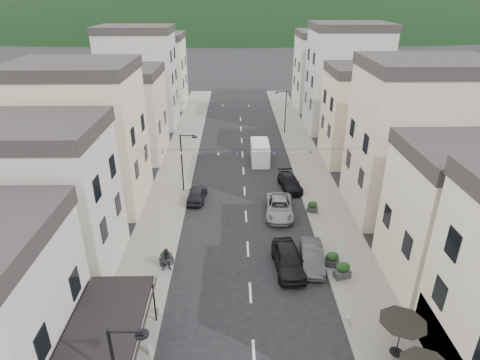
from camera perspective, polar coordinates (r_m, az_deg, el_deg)
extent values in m
cube|color=slate|center=(46.13, -8.90, 1.82)|extent=(4.00, 76.00, 0.12)
cube|color=slate|center=(46.46, 9.76, 1.92)|extent=(4.00, 76.00, 0.12)
ellipsoid|color=black|center=(310.45, -0.74, 21.93)|extent=(640.00, 360.00, 70.00)
cube|color=black|center=(22.13, -18.74, -19.08)|extent=(3.60, 7.50, 0.15)
cube|color=black|center=(22.02, -13.79, -20.40)|extent=(0.34, 7.50, 0.99)
cylinder|color=black|center=(25.26, -12.09, -16.50)|extent=(0.10, 0.10, 3.20)
cube|color=#BCB8AC|center=(30.47, -27.10, -3.40)|extent=(10.00, 7.00, 10.00)
cube|color=#262323|center=(28.52, -29.26, 6.37)|extent=(10.20, 7.14, 1.00)
cube|color=#C4B493|center=(38.49, -21.43, 5.02)|extent=(10.00, 8.00, 12.00)
cube|color=#262323|center=(36.95, -23.05, 14.49)|extent=(10.20, 8.16, 1.00)
cube|color=#C3B29E|center=(49.71, -16.78, 8.52)|extent=(10.00, 8.00, 9.50)
cube|color=#262323|center=(48.56, -17.56, 14.44)|extent=(10.20, 8.16, 1.00)
cube|color=#9D9D99|center=(60.61, -14.11, 13.43)|extent=(10.00, 7.00, 13.00)
cube|color=#262323|center=(59.65, -14.86, 20.00)|extent=(10.20, 7.14, 1.00)
cube|color=beige|center=(72.33, -12.00, 14.65)|extent=(10.00, 9.00, 11.00)
cube|color=#262323|center=(71.52, -12.46, 19.37)|extent=(10.20, 9.18, 1.00)
cube|color=beige|center=(30.14, 30.38, -5.57)|extent=(10.00, 7.00, 9.00)
cube|color=#C3B29E|center=(37.44, 23.73, 4.49)|extent=(10.00, 8.00, 12.50)
cube|color=#262323|center=(35.86, 25.64, 14.59)|extent=(10.20, 8.16, 1.00)
cube|color=#C4B493|center=(48.41, 18.04, 8.23)|extent=(10.00, 7.00, 10.00)
cube|color=#262323|center=(47.21, 18.95, 14.60)|extent=(10.20, 7.14, 1.00)
cube|color=#9D9D99|center=(59.15, 14.75, 13.33)|extent=(10.00, 8.00, 13.50)
cube|color=#262323|center=(58.18, 15.58, 20.31)|extent=(10.20, 8.16, 1.00)
cube|color=#BCB8AC|center=(70.77, 12.20, 14.62)|extent=(10.00, 9.00, 11.50)
cube|color=#262323|center=(69.94, 12.69, 19.64)|extent=(10.20, 9.18, 1.00)
cylinder|color=black|center=(24.56, 21.61, -20.56)|extent=(0.06, 0.06, 2.30)
cone|color=black|center=(23.82, 22.05, -18.68)|extent=(2.50, 2.50, 0.55)
cylinder|color=black|center=(25.11, 21.31, -21.81)|extent=(0.70, 0.70, 0.04)
cylinder|color=black|center=(17.68, -15.98, -20.05)|extent=(1.40, 0.10, 0.10)
cylinder|color=black|center=(17.64, -13.75, -20.55)|extent=(0.56, 0.56, 0.08)
cylinder|color=black|center=(39.33, -8.25, 2.28)|extent=(0.14, 0.14, 6.00)
cylinder|color=black|center=(38.22, -7.47, 6.30)|extent=(1.40, 0.10, 0.10)
cylinder|color=black|center=(38.20, -6.48, 6.10)|extent=(0.56, 0.56, 0.08)
cylinder|color=black|center=(56.47, 6.48, 9.52)|extent=(0.14, 0.14, 6.00)
cylinder|color=black|center=(55.67, 5.90, 12.40)|extent=(1.40, 0.10, 0.10)
cylinder|color=black|center=(55.63, 5.21, 12.26)|extent=(0.56, 0.56, 0.08)
cylinder|color=gray|center=(24.32, -12.69, -22.50)|extent=(0.26, 0.26, 0.60)
cylinder|color=gray|center=(26.38, -11.43, -17.71)|extent=(0.26, 0.26, 0.60)
cylinder|color=gray|center=(26.12, 15.07, -18.71)|extent=(0.26, 0.26, 0.60)
cylinder|color=black|center=(34.19, 0.88, 4.38)|extent=(19.00, 0.02, 0.02)
cone|color=beige|center=(35.09, -13.52, 3.90)|extent=(0.28, 0.28, 0.24)
cone|color=navy|center=(34.81, -10.96, 3.81)|extent=(0.28, 0.28, 0.24)
cone|color=beige|center=(34.60, -8.36, 3.73)|extent=(0.28, 0.28, 0.24)
cone|color=navy|center=(34.45, -5.74, 3.67)|extent=(0.28, 0.28, 0.24)
cone|color=beige|center=(34.37, -3.10, 3.63)|extent=(0.28, 0.28, 0.24)
cone|color=navy|center=(34.35, -0.45, 3.61)|extent=(0.28, 0.28, 0.24)
cone|color=beige|center=(34.39, 2.19, 3.62)|extent=(0.28, 0.28, 0.24)
cone|color=navy|center=(34.50, 4.82, 3.66)|extent=(0.28, 0.28, 0.24)
cone|color=beige|center=(34.68, 7.44, 3.73)|extent=(0.28, 0.28, 0.24)
cone|color=navy|center=(34.92, 10.02, 3.82)|extent=(0.28, 0.28, 0.24)
cone|color=beige|center=(35.22, 12.57, 3.92)|extent=(0.28, 0.28, 0.24)
cone|color=navy|center=(35.59, 15.07, 4.02)|extent=(0.28, 0.28, 0.24)
cylinder|color=black|center=(49.46, 0.33, 11.01)|extent=(19.00, 0.02, 0.02)
cone|color=beige|center=(50.09, -9.86, 10.61)|extent=(0.28, 0.28, 0.24)
cone|color=navy|center=(49.89, -8.02, 10.57)|extent=(0.28, 0.28, 0.24)
cone|color=beige|center=(49.74, -6.18, 10.53)|extent=(0.28, 0.28, 0.24)
cone|color=navy|center=(49.64, -4.32, 10.49)|extent=(0.28, 0.28, 0.24)
cone|color=beige|center=(49.58, -2.46, 10.47)|extent=(0.28, 0.28, 0.24)
cone|color=navy|center=(49.57, -0.60, 10.46)|extent=(0.28, 0.28, 0.24)
cone|color=beige|center=(49.60, 1.26, 10.46)|extent=(0.28, 0.28, 0.24)
cone|color=navy|center=(49.68, 3.11, 10.49)|extent=(0.28, 0.28, 0.24)
cone|color=beige|center=(49.80, 4.96, 10.52)|extent=(0.28, 0.28, 0.24)
cone|color=navy|center=(49.97, 6.80, 10.56)|extent=(0.28, 0.28, 0.24)
cone|color=beige|center=(50.18, 8.63, 10.61)|extent=(0.28, 0.28, 0.24)
cone|color=navy|center=(50.44, 10.44, 10.66)|extent=(0.28, 0.28, 0.24)
imported|color=black|center=(29.40, 6.87, -11.15)|extent=(2.29, 4.98, 1.65)
imported|color=#363639|center=(30.10, 10.21, -10.67)|extent=(1.90, 4.50, 1.44)
imported|color=gray|center=(36.03, 5.61, -3.87)|extent=(2.73, 5.32, 1.44)
imported|color=black|center=(40.85, 7.10, -0.35)|extent=(2.42, 4.73, 1.31)
imported|color=black|center=(38.47, -6.14, -1.96)|extent=(1.89, 4.09, 1.36)
cube|color=silver|center=(47.19, 2.85, 3.97)|extent=(2.05, 5.12, 2.13)
cube|color=silver|center=(46.20, 2.92, 4.97)|extent=(1.98, 3.42, 0.53)
cylinder|color=black|center=(45.63, 1.90, 2.28)|extent=(0.27, 0.75, 0.75)
cylinder|color=black|center=(45.74, 4.03, 2.28)|extent=(0.27, 0.75, 0.75)
cylinder|color=black|center=(49.18, 1.71, 4.03)|extent=(0.27, 0.75, 0.75)
cylinder|color=black|center=(49.28, 3.70, 4.03)|extent=(0.27, 0.75, 0.75)
imported|color=black|center=(26.24, -14.15, -16.76)|extent=(0.71, 0.59, 1.67)
imported|color=black|center=(29.32, -10.31, -11.11)|extent=(0.90, 0.72, 1.77)
ellipsoid|color=black|center=(23.95, -18.28, -22.82)|extent=(0.80, 0.51, 0.58)
cube|color=#29292C|center=(30.30, -10.39, -11.25)|extent=(1.12, 0.89, 0.49)
ellipsoid|color=black|center=(29.99, -10.47, -10.42)|extent=(0.86, 0.55, 0.63)
cube|color=#29292B|center=(30.36, 12.91, -11.40)|extent=(1.17, 0.85, 0.52)
ellipsoid|color=black|center=(30.03, 13.01, -10.52)|extent=(0.92, 0.59, 0.67)
cube|color=#303033|center=(29.45, 14.32, -12.83)|extent=(1.25, 0.92, 0.56)
ellipsoid|color=black|center=(29.09, 14.45, -11.88)|extent=(0.98, 0.63, 0.71)
cube|color=#2C2C2E|center=(36.83, 10.24, -4.14)|extent=(1.07, 0.80, 0.48)
ellipsoid|color=black|center=(36.58, 10.30, -3.42)|extent=(0.84, 0.53, 0.61)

